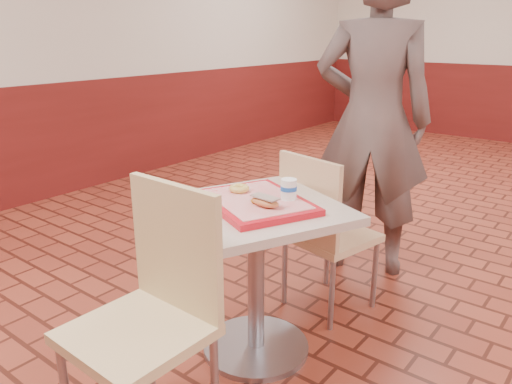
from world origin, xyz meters
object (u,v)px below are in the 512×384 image
Objects in this scene: main_table at (256,255)px; chair_main_front at (153,304)px; ring_donut at (239,188)px; customer at (372,120)px; serving_tray at (256,202)px; paper_cup at (289,189)px; chair_main_back at (322,226)px; long_john_donut at (265,202)px.

chair_main_front reaches higher than main_table.
main_table is 0.31m from ring_donut.
customer is 20.69× the size of ring_donut.
chair_main_front reaches higher than serving_tray.
customer is 1.14m from serving_tray.
paper_cup is at bearing 37.19° from serving_tray.
customer reaches higher than ring_donut.
paper_cup is (0.10, 0.68, 0.27)m from chair_main_front.
chair_main_back is 0.57m from ring_donut.
paper_cup is (0.13, -1.04, -0.14)m from customer.
chair_main_back is at bearing 84.81° from serving_tray.
ring_donut is (-0.12, 0.03, 0.28)m from main_table.
chair_main_front reaches higher than long_john_donut.
ring_donut is at bearing 157.59° from long_john_donut.
ring_donut is 0.22m from long_john_donut.
paper_cup is (0.02, 0.14, 0.02)m from long_john_donut.
chair_main_front reaches higher than paper_cup.
main_table is at bearing 68.45° from customer.
chair_main_back is 0.56m from serving_tray.
main_table is at bearing 92.39° from chair_main_front.
chair_main_back is at bearing 94.45° from long_john_donut.
long_john_donut is at bearing -31.79° from serving_tray.
main_table is at bearing 96.79° from chair_main_back.
serving_tray is at bearing 148.21° from long_john_donut.
customer reaches higher than main_table.
ring_donut is at bearing 62.21° from customer.
long_john_donut is at bearing -22.41° from ring_donut.
chair_main_front is at bearing 68.54° from customer.
ring_donut reaches higher than main_table.
main_table is 0.25m from serving_tray.
long_john_donut is at bearing -99.53° from paper_cup.
main_table is 0.39× the size of customer.
customer is 1.19m from long_john_donut.
ring_donut is at bearing 165.35° from serving_tray.
serving_tray is 0.15m from paper_cup.
long_john_donut is at bearing 106.42° from chair_main_back.
chair_main_back reaches higher than long_john_donut.
main_table is 0.49m from chair_main_back.
ring_donut reaches higher than serving_tray.
long_john_donut is at bearing 83.34° from chair_main_front.
chair_main_front reaches higher than ring_donut.
chair_main_back is at bearing 70.35° from ring_donut.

